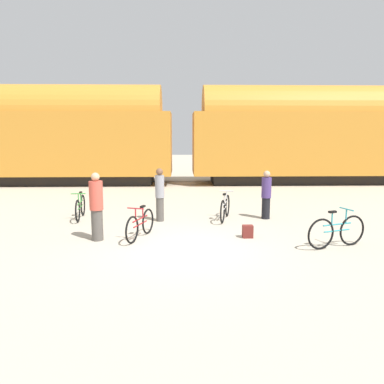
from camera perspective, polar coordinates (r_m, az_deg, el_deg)
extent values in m
plane|color=#B2A893|center=(9.27, -1.15, -8.54)|extent=(80.00, 80.00, 0.00)
cube|color=black|center=(22.20, -20.62, 1.88)|extent=(11.21, 2.32, 0.55)
cube|color=#C67F28|center=(22.06, -20.90, 6.91)|extent=(13.34, 3.09, 3.35)
cylinder|color=#C67F28|center=(22.09, -21.14, 11.25)|extent=(12.28, 2.94, 2.94)
cube|color=black|center=(22.25, 17.63, 2.05)|extent=(11.21, 2.32, 0.55)
cube|color=#C67F28|center=(22.12, 17.87, 7.07)|extent=(13.34, 3.09, 3.35)
cylinder|color=#C67F28|center=(22.14, 18.08, 11.40)|extent=(12.28, 2.94, 2.94)
cube|color=#4C4238|center=(20.32, -1.46, 1.09)|extent=(39.90, 0.07, 0.01)
cube|color=#4C4238|center=(21.75, -1.48, 1.61)|extent=(39.90, 0.07, 0.01)
torus|color=black|center=(9.68, -9.12, -5.71)|extent=(0.28, 0.69, 0.71)
torus|color=black|center=(10.54, -6.74, -4.44)|extent=(0.28, 0.69, 0.71)
cylinder|color=#A31E23|center=(10.07, -7.90, -4.04)|extent=(0.32, 0.83, 0.04)
cylinder|color=#A31E23|center=(10.10, -7.88, -4.87)|extent=(0.29, 0.76, 0.04)
cylinder|color=#A31E23|center=(10.19, -7.50, -3.03)|extent=(0.04, 0.04, 0.30)
cube|color=black|center=(10.16, -7.52, -2.21)|extent=(0.14, 0.22, 0.05)
cylinder|color=#A31E23|center=(9.79, -8.59, -3.44)|extent=(0.04, 0.04, 0.33)
cylinder|color=#A31E23|center=(9.76, -8.62, -2.49)|extent=(0.45, 0.18, 0.03)
torus|color=black|center=(12.69, 5.42, -2.07)|extent=(0.25, 0.72, 0.74)
torus|color=black|center=(11.71, 4.68, -3.00)|extent=(0.25, 0.72, 0.74)
cylinder|color=silver|center=(12.16, 5.08, -1.64)|extent=(0.28, 0.87, 0.04)
cylinder|color=silver|center=(12.19, 5.07, -2.35)|extent=(0.25, 0.80, 0.04)
cylinder|color=silver|center=(11.96, 4.95, -1.07)|extent=(0.04, 0.04, 0.31)
cube|color=black|center=(11.94, 4.96, -0.33)|extent=(0.13, 0.21, 0.05)
cylinder|color=silver|center=(12.41, 5.29, -0.63)|extent=(0.04, 0.04, 0.34)
cylinder|color=silver|center=(12.38, 5.30, 0.16)|extent=(0.45, 0.15, 0.03)
torus|color=black|center=(10.21, 23.19, -5.39)|extent=(0.74, 0.30, 0.77)
torus|color=black|center=(9.57, 19.04, -6.07)|extent=(0.74, 0.30, 0.77)
cylinder|color=teal|center=(9.84, 21.25, -4.61)|extent=(0.81, 0.32, 0.04)
cylinder|color=teal|center=(9.88, 21.20, -5.52)|extent=(0.74, 0.29, 0.04)
cylinder|color=teal|center=(9.69, 20.56, -3.79)|extent=(0.04, 0.04, 0.32)
cube|color=black|center=(9.66, 20.62, -2.85)|extent=(0.22, 0.14, 0.05)
cylinder|color=teal|center=(9.98, 22.43, -3.44)|extent=(0.04, 0.04, 0.36)
cylinder|color=teal|center=(9.94, 22.50, -2.42)|extent=(0.18, 0.44, 0.03)
torus|color=black|center=(12.33, -17.02, -2.80)|extent=(0.12, 0.72, 0.72)
torus|color=black|center=(13.31, -16.29, -1.92)|extent=(0.12, 0.72, 0.72)
cylinder|color=#338C38|center=(12.78, -16.68, -1.53)|extent=(0.12, 0.89, 0.04)
cylinder|color=#338C38|center=(12.81, -16.65, -2.19)|extent=(0.11, 0.81, 0.04)
cylinder|color=#338C38|center=(12.93, -16.58, -0.73)|extent=(0.04, 0.04, 0.30)
cube|color=black|center=(12.91, -16.61, -0.07)|extent=(0.10, 0.21, 0.05)
cylinder|color=#338C38|center=(12.48, -16.92, -1.01)|extent=(0.04, 0.04, 0.33)
cylinder|color=#338C38|center=(12.46, -16.96, -0.25)|extent=(0.46, 0.08, 0.03)
cylinder|color=black|center=(12.53, 11.19, -2.43)|extent=(0.27, 0.27, 0.70)
cylinder|color=#473370|center=(12.41, 11.28, 0.66)|extent=(0.32, 0.32, 0.67)
sphere|color=tan|center=(12.36, 11.34, 2.69)|extent=(0.22, 0.22, 0.22)
cylinder|color=#514C47|center=(10.14, -14.25, -4.89)|extent=(0.30, 0.30, 0.82)
cylinder|color=#CC4C3D|center=(9.98, -14.42, -0.51)|extent=(0.35, 0.35, 0.75)
sphere|color=tan|center=(9.92, -14.53, 2.25)|extent=(0.22, 0.22, 0.22)
cylinder|color=#514C47|center=(12.00, -4.90, -2.64)|extent=(0.25, 0.25, 0.76)
cylinder|color=gray|center=(11.87, -4.95, 0.85)|extent=(0.29, 0.29, 0.71)
sphere|color=brown|center=(11.82, -4.98, 3.09)|extent=(0.22, 0.22, 0.22)
cube|color=maroon|center=(10.23, 8.48, -5.97)|extent=(0.28, 0.20, 0.34)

